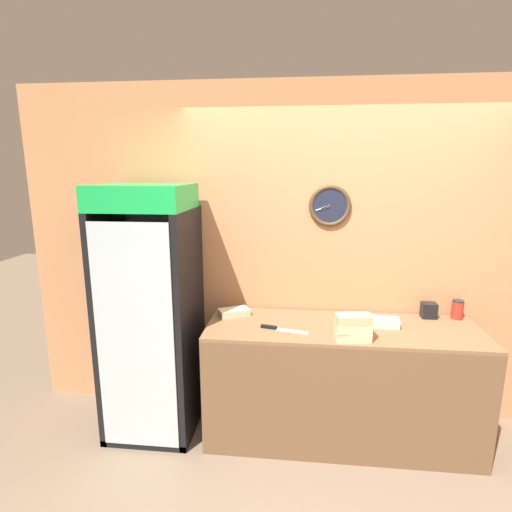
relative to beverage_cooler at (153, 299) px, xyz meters
name	(u,v)px	position (x,y,z in m)	size (l,w,h in m)	color
wall_back	(340,256)	(1.45, 0.34, 0.30)	(5.20, 0.09, 2.70)	tan
prep_counter	(340,382)	(1.45, -0.04, -0.60)	(2.00, 0.66, 0.90)	brown
beverage_cooler	(153,299)	(0.00, 0.00, 0.00)	(0.66, 0.68, 1.93)	black
sandwich_stack_bottom	(353,336)	(1.49, -0.27, -0.11)	(0.25, 0.14, 0.06)	beige
sandwich_stack_middle	(353,328)	(1.49, -0.27, -0.05)	(0.25, 0.15, 0.06)	beige
sandwich_stack_top	(353,319)	(1.49, -0.27, 0.01)	(0.25, 0.15, 0.06)	tan
sandwich_flat_left	(234,312)	(0.62, 0.10, -0.12)	(0.27, 0.22, 0.05)	beige
sandwich_flat_right	(383,322)	(1.75, 0.00, -0.11)	(0.23, 0.13, 0.06)	beige
chefs_knife	(278,329)	(0.98, -0.15, -0.14)	(0.35, 0.11, 0.02)	silver
condiment_jar	(457,309)	(2.35, 0.22, -0.07)	(0.09, 0.09, 0.15)	#B72D23
napkin_dispenser	(429,310)	(2.13, 0.22, -0.08)	(0.11, 0.09, 0.12)	black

